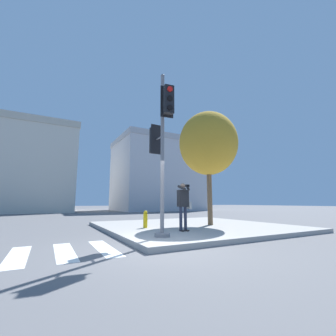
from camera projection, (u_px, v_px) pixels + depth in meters
name	position (u px, v px, depth m)	size (l,w,h in m)	color
ground_plane	(158.00, 249.00, 5.81)	(160.00, 160.00, 0.00)	#5B5B5E
sidewalk_corner	(193.00, 226.00, 10.51)	(8.00, 8.00, 0.16)	#9E9B96
traffic_signal_pole	(162.00, 140.00, 7.22)	(0.50, 1.39, 5.32)	slate
person_photographer	(183.00, 202.00, 8.32)	(0.58, 0.54, 1.75)	black
street_tree	(208.00, 144.00, 10.98)	(2.83, 2.83, 5.46)	brown
fire_hydrant	(145.00, 219.00, 9.26)	(0.17, 0.23, 0.70)	yellow
building_right	(158.00, 175.00, 35.47)	(12.82, 10.25, 10.92)	#BCBCC1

